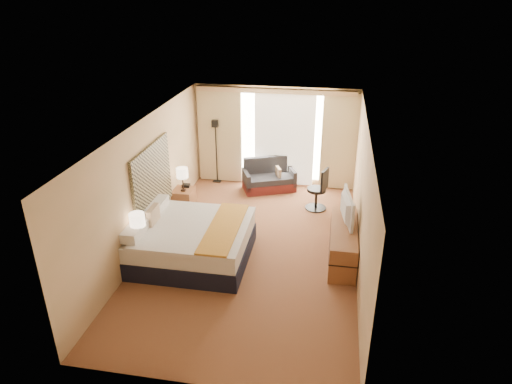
% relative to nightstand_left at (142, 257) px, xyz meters
% --- Properties ---
extents(floor, '(4.20, 7.00, 0.02)m').
position_rel_nightstand_left_xyz_m(floor, '(1.87, 1.05, -0.28)').
color(floor, '#582519').
rests_on(floor, ground).
extents(ceiling, '(4.20, 7.00, 0.02)m').
position_rel_nightstand_left_xyz_m(ceiling, '(1.87, 1.05, 2.33)').
color(ceiling, silver).
rests_on(ceiling, wall_back).
extents(wall_back, '(4.20, 0.02, 2.60)m').
position_rel_nightstand_left_xyz_m(wall_back, '(1.87, 4.55, 1.02)').
color(wall_back, '#E3B68B').
rests_on(wall_back, ground).
extents(wall_front, '(4.20, 0.02, 2.60)m').
position_rel_nightstand_left_xyz_m(wall_front, '(1.87, -2.45, 1.02)').
color(wall_front, '#E3B68B').
rests_on(wall_front, ground).
extents(wall_left, '(0.02, 7.00, 2.60)m').
position_rel_nightstand_left_xyz_m(wall_left, '(-0.23, 1.05, 1.02)').
color(wall_left, '#E3B68B').
rests_on(wall_left, ground).
extents(wall_right, '(0.02, 7.00, 2.60)m').
position_rel_nightstand_left_xyz_m(wall_right, '(3.97, 1.05, 1.02)').
color(wall_right, '#E3B68B').
rests_on(wall_right, ground).
extents(headboard, '(0.06, 1.85, 1.50)m').
position_rel_nightstand_left_xyz_m(headboard, '(-0.19, 1.25, 1.01)').
color(headboard, black).
rests_on(headboard, wall_left).
extents(nightstand_left, '(0.45, 0.52, 0.55)m').
position_rel_nightstand_left_xyz_m(nightstand_left, '(0.00, 0.00, 0.00)').
color(nightstand_left, brown).
rests_on(nightstand_left, floor).
extents(nightstand_right, '(0.45, 0.52, 0.55)m').
position_rel_nightstand_left_xyz_m(nightstand_right, '(0.00, 2.50, 0.00)').
color(nightstand_right, brown).
rests_on(nightstand_right, floor).
extents(media_dresser, '(0.50, 1.80, 0.70)m').
position_rel_nightstand_left_xyz_m(media_dresser, '(3.70, 1.05, 0.07)').
color(media_dresser, brown).
rests_on(media_dresser, floor).
extents(window, '(2.30, 0.02, 2.30)m').
position_rel_nightstand_left_xyz_m(window, '(2.12, 4.52, 1.04)').
color(window, white).
rests_on(window, wall_back).
extents(curtains, '(4.12, 0.19, 2.56)m').
position_rel_nightstand_left_xyz_m(curtains, '(1.87, 4.44, 1.13)').
color(curtains, beige).
rests_on(curtains, floor).
extents(bed, '(2.17, 1.98, 1.05)m').
position_rel_nightstand_left_xyz_m(bed, '(0.81, 0.54, 0.11)').
color(bed, black).
rests_on(bed, floor).
extents(loveseat, '(1.47, 1.15, 0.82)m').
position_rel_nightstand_left_xyz_m(loveseat, '(1.79, 4.09, -0.01)').
color(loveseat, maroon).
rests_on(loveseat, floor).
extents(floor_lamp, '(0.22, 0.22, 1.72)m').
position_rel_nightstand_left_xyz_m(floor_lamp, '(0.32, 4.35, 0.94)').
color(floor_lamp, black).
rests_on(floor_lamp, floor).
extents(desk_chair, '(0.51, 0.51, 1.04)m').
position_rel_nightstand_left_xyz_m(desk_chair, '(3.12, 3.13, 0.19)').
color(desk_chair, black).
rests_on(desk_chair, floor).
extents(lamp_left, '(0.29, 0.29, 0.60)m').
position_rel_nightstand_left_xyz_m(lamp_left, '(-0.04, 0.07, 0.74)').
color(lamp_left, black).
rests_on(lamp_left, nightstand_left).
extents(lamp_right, '(0.27, 0.27, 0.57)m').
position_rel_nightstand_left_xyz_m(lamp_right, '(0.03, 2.42, 0.71)').
color(lamp_right, black).
rests_on(lamp_right, nightstand_right).
extents(tissue_box, '(0.13, 0.13, 0.11)m').
position_rel_nightstand_left_xyz_m(tissue_box, '(0.01, -0.04, 0.33)').
color(tissue_box, '#8EB3DC').
rests_on(tissue_box, nightstand_left).
extents(telephone, '(0.19, 0.15, 0.07)m').
position_rel_nightstand_left_xyz_m(telephone, '(0.02, 2.65, 0.31)').
color(telephone, black).
rests_on(telephone, nightstand_right).
extents(television, '(0.28, 1.02, 0.58)m').
position_rel_nightstand_left_xyz_m(television, '(3.65, 1.29, 0.72)').
color(television, black).
rests_on(television, media_dresser).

